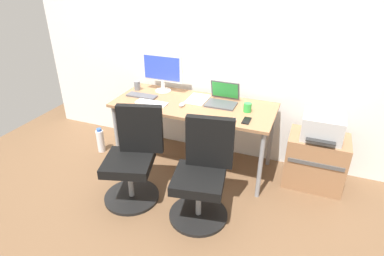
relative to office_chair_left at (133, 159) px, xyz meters
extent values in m
plane|color=brown|center=(0.34, 0.73, -0.42)|extent=(5.28, 5.28, 0.00)
cube|color=white|center=(0.34, 1.16, 0.88)|extent=(4.40, 0.04, 2.60)
cube|color=#996B47|center=(0.34, 0.73, 0.32)|extent=(1.70, 0.71, 0.03)
cylinder|color=gray|center=(-0.47, 0.42, -0.06)|extent=(0.04, 0.04, 0.73)
cylinder|color=gray|center=(1.14, 0.42, -0.06)|extent=(0.04, 0.04, 0.73)
cylinder|color=gray|center=(-0.47, 1.03, -0.06)|extent=(0.04, 0.04, 0.73)
cylinder|color=gray|center=(1.14, 1.03, -0.06)|extent=(0.04, 0.04, 0.73)
cylinder|color=black|center=(-0.02, -0.06, -0.41)|extent=(0.54, 0.54, 0.03)
cylinder|color=gray|center=(-0.02, -0.06, -0.22)|extent=(0.05, 0.05, 0.34)
cube|color=black|center=(-0.02, -0.06, -0.01)|extent=(0.55, 0.55, 0.09)
cube|color=black|center=(0.03, 0.12, 0.28)|extent=(0.42, 0.19, 0.48)
cylinder|color=black|center=(0.69, -0.06, -0.41)|extent=(0.54, 0.54, 0.03)
cylinder|color=gray|center=(0.69, -0.06, -0.22)|extent=(0.05, 0.05, 0.34)
cube|color=black|center=(0.69, -0.06, -0.01)|extent=(0.51, 0.51, 0.09)
cube|color=black|center=(0.72, 0.12, 0.28)|extent=(0.43, 0.14, 0.48)
cube|color=#996B47|center=(1.63, 0.86, -0.15)|extent=(0.58, 0.41, 0.55)
cube|color=#4C4C4C|center=(1.63, 0.65, -0.06)|extent=(0.52, 0.01, 0.04)
cube|color=#B7B7B7|center=(1.63, 0.86, 0.25)|extent=(0.38, 0.34, 0.24)
cube|color=#262626|center=(1.63, 0.66, 0.19)|extent=(0.27, 0.06, 0.01)
cylinder|color=white|center=(-0.83, 0.57, -0.28)|extent=(0.09, 0.09, 0.28)
cylinder|color=#2D59B2|center=(-0.83, 0.57, -0.13)|extent=(0.06, 0.06, 0.03)
cylinder|color=silver|center=(-0.13, 0.94, 0.34)|extent=(0.18, 0.18, 0.01)
cylinder|color=silver|center=(-0.13, 0.94, 0.40)|extent=(0.04, 0.04, 0.11)
cube|color=silver|center=(-0.13, 0.94, 0.61)|extent=(0.48, 0.03, 0.31)
cube|color=blue|center=(-0.13, 0.93, 0.61)|extent=(0.43, 0.00, 0.26)
cube|color=#4C4C51|center=(0.61, 0.80, 0.34)|extent=(0.31, 0.22, 0.02)
cube|color=#4C4C51|center=(0.61, 0.93, 0.45)|extent=(0.31, 0.07, 0.20)
cube|color=green|center=(0.61, 0.93, 0.46)|extent=(0.28, 0.05, 0.17)
cube|color=silver|center=(-0.08, 0.56, 0.34)|extent=(0.34, 0.12, 0.02)
cube|color=#515156|center=(-0.27, 0.70, 0.34)|extent=(0.34, 0.12, 0.02)
ellipsoid|color=silver|center=(0.24, 0.63, 0.35)|extent=(0.06, 0.10, 0.03)
ellipsoid|color=silver|center=(0.83, 0.47, 0.35)|extent=(0.06, 0.10, 0.03)
cylinder|color=green|center=(0.91, 0.74, 0.38)|extent=(0.08, 0.08, 0.09)
cylinder|color=slate|center=(-0.42, 0.87, 0.39)|extent=(0.07, 0.07, 0.10)
cube|color=black|center=(0.95, 0.53, 0.34)|extent=(0.07, 0.14, 0.01)
cube|color=white|center=(0.33, 0.85, 0.34)|extent=(0.21, 0.30, 0.01)
camera|label=1|loc=(1.46, -2.19, 1.69)|focal=30.09mm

